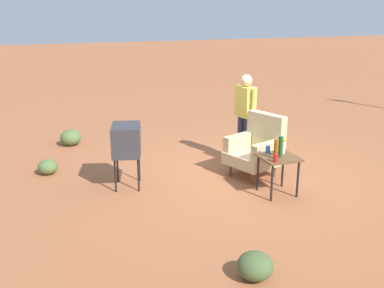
{
  "coord_description": "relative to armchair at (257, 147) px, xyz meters",
  "views": [
    {
      "loc": [
        6.71,
        -3.26,
        2.83
      ],
      "look_at": [
        0.09,
        -0.93,
        0.65
      ],
      "focal_mm": 41.89,
      "sensor_mm": 36.0,
      "label": 1
    }
  ],
  "objects": [
    {
      "name": "ground_plane",
      "position": [
        -0.18,
        -0.23,
        -0.5
      ],
      "size": [
        60.0,
        60.0,
        0.0
      ],
      "primitive_type": "plane",
      "color": "#A05B38"
    },
    {
      "name": "armchair",
      "position": [
        0.0,
        0.0,
        0.0
      ],
      "size": [
        0.99,
        1.0,
        1.06
      ],
      "color": "brown",
      "rests_on": "ground"
    },
    {
      "name": "side_table",
      "position": [
        0.84,
        -0.07,
        0.03
      ],
      "size": [
        0.56,
        0.56,
        0.61
      ],
      "color": "black",
      "rests_on": "ground"
    },
    {
      "name": "tv_on_stand",
      "position": [
        -0.22,
        -2.21,
        0.28
      ],
      "size": [
        0.69,
        0.58,
        1.03
      ],
      "color": "black",
      "rests_on": "ground"
    },
    {
      "name": "person_standing",
      "position": [
        -0.74,
        0.11,
        0.44
      ],
      "size": [
        0.56,
        0.29,
        1.64
      ],
      "color": "#2D3347",
      "rests_on": "ground"
    },
    {
      "name": "soda_can_blue",
      "position": [
        0.66,
        -0.16,
        0.18
      ],
      "size": [
        0.07,
        0.07,
        0.12
      ],
      "primitive_type": "cylinder",
      "color": "blue",
      "rests_on": "side_table"
    },
    {
      "name": "bottle_tall_amber",
      "position": [
        0.91,
        -0.17,
        0.26
      ],
      "size": [
        0.07,
        0.07,
        0.3
      ],
      "primitive_type": "cylinder",
      "color": "brown",
      "rests_on": "side_table"
    },
    {
      "name": "bottle_wine_green",
      "position": [
        0.86,
        -0.06,
        0.27
      ],
      "size": [
        0.07,
        0.07,
        0.32
      ],
      "primitive_type": "cylinder",
      "color": "#1E5623",
      "rests_on": "side_table"
    },
    {
      "name": "soda_can_red",
      "position": [
        1.05,
        -0.24,
        0.18
      ],
      "size": [
        0.07,
        0.07,
        0.12
      ],
      "primitive_type": "cylinder",
      "color": "red",
      "rests_on": "side_table"
    },
    {
      "name": "flower_vase",
      "position": [
        0.73,
        0.05,
        0.26
      ],
      "size": [
        0.15,
        0.1,
        0.27
      ],
      "color": "silver",
      "rests_on": "side_table"
    },
    {
      "name": "shrub_near",
      "position": [
        -1.24,
        -3.42,
        -0.37
      ],
      "size": [
        0.34,
        0.34,
        0.26
      ],
      "primitive_type": "ellipsoid",
      "color": "#516B38",
      "rests_on": "ground"
    },
    {
      "name": "shrub_far",
      "position": [
        2.79,
        -1.45,
        -0.35
      ],
      "size": [
        0.39,
        0.39,
        0.3
      ],
      "primitive_type": "ellipsoid",
      "color": "#475B33",
      "rests_on": "ground"
    },
    {
      "name": "shrub_lone",
      "position": [
        -2.84,
        -2.89,
        -0.33
      ],
      "size": [
        0.43,
        0.43,
        0.33
      ],
      "primitive_type": "ellipsoid",
      "color": "#516B38",
      "rests_on": "ground"
    }
  ]
}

